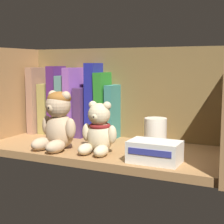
% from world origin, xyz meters
% --- Properties ---
extents(shelf_board, '(0.64, 0.28, 0.02)m').
position_xyz_m(shelf_board, '(0.00, 0.00, 0.01)').
color(shelf_board, '#9E7042').
rests_on(shelf_board, ground).
extents(shelf_back_panel, '(0.67, 0.01, 0.29)m').
position_xyz_m(shelf_back_panel, '(0.00, 0.15, 0.14)').
color(shelf_back_panel, brown).
rests_on(shelf_back_panel, ground).
extents(shelf_side_panel_left, '(0.02, 0.31, 0.29)m').
position_xyz_m(shelf_side_panel_left, '(-0.33, 0.00, 0.14)').
color(shelf_side_panel_left, '#9E7042').
rests_on(shelf_side_panel_left, ground).
extents(book_0, '(0.03, 0.14, 0.21)m').
position_xyz_m(book_0, '(-0.29, 0.12, 0.13)').
color(book_0, '#9A6F56').
rests_on(book_0, shelf_board).
extents(book_1, '(0.03, 0.11, 0.16)m').
position_xyz_m(book_1, '(-0.26, 0.12, 0.10)').
color(book_1, '#9C8F48').
rests_on(book_1, shelf_board).
extents(book_2, '(0.03, 0.10, 0.21)m').
position_xyz_m(book_2, '(-0.23, 0.12, 0.13)').
color(book_2, '#4A1E5F').
rests_on(book_2, shelf_board).
extents(book_3, '(0.03, 0.11, 0.19)m').
position_xyz_m(book_3, '(-0.19, 0.12, 0.11)').
color(book_3, slate).
rests_on(book_3, shelf_board).
extents(book_4, '(0.03, 0.13, 0.21)m').
position_xyz_m(book_4, '(-0.16, 0.12, 0.13)').
color(book_4, '#9455B3').
rests_on(book_4, shelf_board).
extents(book_5, '(0.03, 0.12, 0.15)m').
position_xyz_m(book_5, '(-0.13, 0.12, 0.10)').
color(book_5, '#4D2E5B').
rests_on(book_5, shelf_board).
extents(book_6, '(0.03, 0.09, 0.22)m').
position_xyz_m(book_6, '(-0.09, 0.12, 0.13)').
color(book_6, navy).
rests_on(book_6, shelf_board).
extents(book_7, '(0.03, 0.10, 0.20)m').
position_xyz_m(book_7, '(-0.06, 0.12, 0.12)').
color(book_7, '#267925').
rests_on(book_7, shelf_board).
extents(book_8, '(0.02, 0.09, 0.16)m').
position_xyz_m(book_8, '(-0.03, 0.12, 0.10)').
color(book_8, '#347A72').
rests_on(book_8, shelf_board).
extents(teddy_bear_larger, '(0.11, 0.12, 0.15)m').
position_xyz_m(teddy_bear_larger, '(-0.10, -0.07, 0.09)').
color(teddy_bear_larger, tan).
rests_on(teddy_bear_larger, shelf_board).
extents(teddy_bear_smaller, '(0.09, 0.10, 0.13)m').
position_xyz_m(teddy_bear_smaller, '(0.01, -0.06, 0.08)').
color(teddy_bear_smaller, beige).
rests_on(teddy_bear_smaller, shelf_board).
extents(pillar_candle, '(0.06, 0.06, 0.08)m').
position_xyz_m(pillar_candle, '(0.13, 0.02, 0.06)').
color(pillar_candle, silver).
rests_on(pillar_candle, shelf_board).
extents(small_product_box, '(0.12, 0.07, 0.05)m').
position_xyz_m(small_product_box, '(0.17, -0.09, 0.04)').
color(small_product_box, silver).
rests_on(small_product_box, shelf_board).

